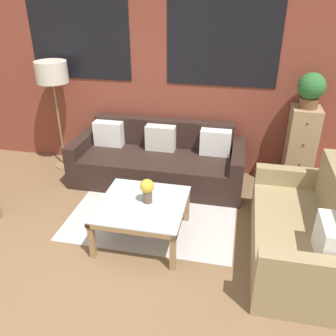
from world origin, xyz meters
TOP-DOWN VIEW (x-y plane):
  - ground_plane at (0.00, 0.00)m, footprint 16.00×16.00m
  - wall_back_brick at (0.00, 2.44)m, footprint 8.40×0.09m
  - rug at (0.35, 1.25)m, footprint 1.91×1.63m
  - couch_dark at (0.22, 1.95)m, footprint 2.27×0.88m
  - settee_vintage at (1.93, 0.69)m, footprint 0.80×1.61m
  - coffee_table at (0.35, 0.70)m, footprint 0.88×0.88m
  - floor_lamp at (-1.25, 2.09)m, footprint 0.42×0.42m
  - drawer_cabinet at (2.04, 2.18)m, footprint 0.35×0.38m
  - potted_plant at (2.04, 2.18)m, footprint 0.32×0.32m
  - flower_vase at (0.40, 0.73)m, footprint 0.15×0.15m

SIDE VIEW (x-z plane):
  - ground_plane at x=0.00m, z-range 0.00..0.00m
  - rug at x=0.35m, z-range 0.00..0.00m
  - couch_dark at x=0.22m, z-range -0.11..0.67m
  - settee_vintage at x=1.93m, z-range -0.15..0.77m
  - coffee_table at x=0.35m, z-range 0.15..0.59m
  - drawer_cabinet at x=2.04m, z-range 0.00..1.09m
  - flower_vase at x=0.40m, z-range 0.46..0.72m
  - potted_plant at x=2.04m, z-range 1.11..1.54m
  - floor_lamp at x=-1.25m, z-range 0.57..2.10m
  - wall_back_brick at x=0.00m, z-range 0.01..2.81m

